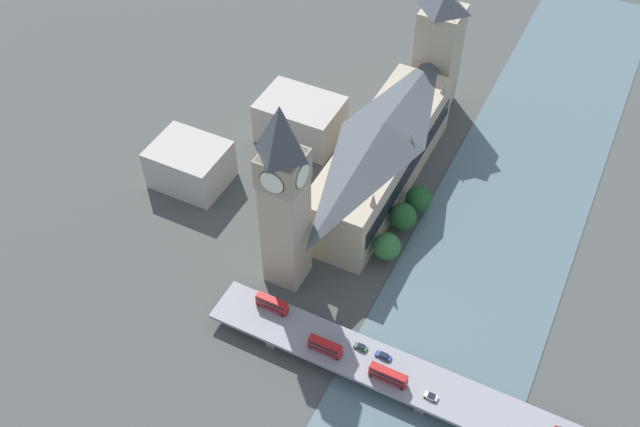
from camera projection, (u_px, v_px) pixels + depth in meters
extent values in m
plane|color=#424442|center=(407.00, 211.00, 254.76)|extent=(600.00, 600.00, 0.00)
cube|color=#4C6066|center=(494.00, 241.00, 244.75)|extent=(52.66, 360.00, 0.30)
cube|color=tan|center=(381.00, 161.00, 255.38)|extent=(22.52, 84.68, 23.60)
cube|color=black|center=(411.00, 168.00, 251.02)|extent=(0.40, 77.91, 7.08)
pyramid|color=#3D4247|center=(384.00, 129.00, 244.58)|extent=(22.07, 82.99, 5.96)
cone|color=gray|center=(444.00, 88.00, 261.42)|extent=(2.20, 2.20, 5.00)
cone|color=gray|center=(411.00, 139.00, 241.79)|extent=(2.20, 2.20, 5.00)
cone|color=gray|center=(373.00, 200.00, 222.15)|extent=(2.20, 2.20, 5.00)
cube|color=tan|center=(285.00, 220.00, 215.86)|extent=(11.76, 11.76, 52.99)
cube|color=gray|center=(283.00, 169.00, 200.37)|extent=(12.46, 12.46, 10.58)
cylinder|color=black|center=(302.00, 175.00, 198.52)|extent=(0.50, 7.97, 7.97)
cylinder|color=silver|center=(302.00, 176.00, 198.48)|extent=(0.62, 7.38, 7.38)
cylinder|color=black|center=(264.00, 162.00, 202.22)|extent=(0.50, 7.97, 7.97)
cylinder|color=silver|center=(264.00, 162.00, 202.26)|extent=(0.62, 7.38, 7.38)
cylinder|color=black|center=(293.00, 156.00, 204.06)|extent=(7.97, 0.50, 7.97)
cylinder|color=silver|center=(293.00, 156.00, 204.14)|extent=(7.38, 0.62, 7.38)
cylinder|color=black|center=(272.00, 182.00, 196.67)|extent=(7.97, 0.50, 7.97)
cylinder|color=silver|center=(272.00, 183.00, 196.60)|extent=(7.38, 0.62, 7.38)
pyramid|color=#383D42|center=(281.00, 131.00, 190.28)|extent=(11.99, 11.99, 17.04)
cube|color=tan|center=(437.00, 59.00, 280.96)|extent=(15.51, 15.51, 43.91)
pyramid|color=#3D4247|center=(445.00, 1.00, 262.37)|extent=(15.51, 15.51, 6.98)
cube|color=slate|center=(427.00, 392.00, 203.41)|extent=(3.00, 12.56, 4.08)
cube|color=slate|center=(280.00, 329.00, 218.12)|extent=(3.00, 12.56, 4.08)
cube|color=gray|center=(428.00, 387.00, 201.48)|extent=(137.32, 14.78, 1.20)
cube|color=red|center=(325.00, 349.00, 207.90)|extent=(10.38, 2.53, 1.88)
cube|color=black|center=(325.00, 348.00, 207.63)|extent=(9.34, 2.59, 0.83)
cube|color=red|center=(325.00, 345.00, 206.41)|extent=(10.17, 2.53, 2.21)
cube|color=black|center=(325.00, 345.00, 206.33)|extent=(9.34, 2.59, 1.06)
cube|color=#A01515|center=(325.00, 343.00, 205.54)|extent=(10.07, 2.40, 0.16)
cylinder|color=black|center=(314.00, 341.00, 210.56)|extent=(1.02, 0.28, 1.02)
cylinder|color=black|center=(310.00, 347.00, 209.15)|extent=(1.02, 0.28, 1.02)
cylinder|color=black|center=(340.00, 353.00, 207.91)|extent=(1.02, 0.28, 1.02)
cylinder|color=black|center=(337.00, 359.00, 206.51)|extent=(1.02, 0.28, 1.02)
cube|color=red|center=(388.00, 377.00, 201.40)|extent=(11.33, 2.45, 1.86)
cube|color=black|center=(388.00, 377.00, 201.13)|extent=(10.19, 2.51, 0.82)
cube|color=red|center=(388.00, 374.00, 199.93)|extent=(11.10, 2.45, 2.18)
cube|color=black|center=(388.00, 374.00, 199.85)|extent=(10.19, 2.51, 1.05)
cube|color=#A01515|center=(389.00, 372.00, 199.07)|extent=(10.99, 2.33, 0.16)
cylinder|color=black|center=(374.00, 369.00, 204.14)|extent=(1.12, 0.28, 1.12)
cylinder|color=black|center=(371.00, 375.00, 202.78)|extent=(1.12, 0.28, 1.12)
cylinder|color=black|center=(404.00, 382.00, 201.25)|extent=(1.12, 0.28, 1.12)
cylinder|color=black|center=(401.00, 389.00, 199.90)|extent=(1.12, 0.28, 1.12)
cube|color=red|center=(272.00, 306.00, 218.15)|extent=(10.42, 2.44, 2.04)
cube|color=black|center=(272.00, 305.00, 217.85)|extent=(9.38, 2.50, 0.90)
cube|color=red|center=(272.00, 302.00, 216.52)|extent=(10.21, 2.44, 2.40)
cube|color=black|center=(272.00, 301.00, 216.44)|extent=(9.38, 2.50, 1.15)
cube|color=#A01515|center=(272.00, 299.00, 215.59)|extent=(10.10, 2.32, 0.16)
cylinder|color=black|center=(262.00, 300.00, 220.82)|extent=(1.08, 0.28, 1.08)
cylinder|color=black|center=(258.00, 305.00, 219.47)|extent=(1.08, 0.28, 1.08)
cylinder|color=black|center=(286.00, 310.00, 218.20)|extent=(1.08, 0.28, 1.08)
cylinder|color=black|center=(283.00, 316.00, 216.84)|extent=(1.08, 0.28, 1.08)
cylinder|color=black|center=(556.00, 427.00, 192.29)|extent=(0.65, 0.22, 0.65)
cube|color=#2D5638|center=(361.00, 347.00, 209.14)|extent=(3.99, 1.74, 0.70)
cube|color=black|center=(361.00, 346.00, 208.65)|extent=(2.07, 1.56, 0.55)
cylinder|color=black|center=(357.00, 344.00, 210.27)|extent=(0.66, 0.22, 0.66)
cylinder|color=black|center=(355.00, 348.00, 209.32)|extent=(0.66, 0.22, 0.66)
cylinder|color=black|center=(366.00, 348.00, 209.34)|extent=(0.66, 0.22, 0.66)
cylinder|color=black|center=(364.00, 352.00, 208.39)|extent=(0.66, 0.22, 0.66)
cube|color=navy|center=(383.00, 356.00, 207.16)|extent=(4.76, 1.75, 0.61)
cube|color=black|center=(384.00, 355.00, 206.68)|extent=(2.48, 1.57, 0.56)
cylinder|color=black|center=(378.00, 352.00, 208.39)|extent=(0.63, 0.22, 0.63)
cylinder|color=black|center=(376.00, 356.00, 207.43)|extent=(0.63, 0.22, 0.63)
cylinder|color=black|center=(390.00, 357.00, 207.20)|extent=(0.63, 0.22, 0.63)
cylinder|color=black|center=(388.00, 361.00, 206.24)|extent=(0.63, 0.22, 0.63)
cube|color=silver|center=(431.00, 396.00, 198.21)|extent=(3.84, 1.77, 0.70)
cube|color=black|center=(431.00, 396.00, 197.75)|extent=(2.00, 1.59, 0.46)
cylinder|color=black|center=(427.00, 393.00, 199.33)|extent=(0.65, 0.22, 0.65)
cylinder|color=black|center=(425.00, 397.00, 198.36)|extent=(0.65, 0.22, 0.65)
cylinder|color=black|center=(437.00, 397.00, 198.43)|extent=(0.65, 0.22, 0.65)
cylinder|color=black|center=(435.00, 401.00, 197.46)|extent=(0.65, 0.22, 0.65)
cube|color=#A39E93|center=(300.00, 120.00, 275.93)|extent=(30.77, 22.09, 17.44)
cube|color=#A39E93|center=(190.00, 165.00, 259.60)|extent=(26.50, 21.42, 16.00)
cylinder|color=brown|center=(386.00, 257.00, 238.25)|extent=(0.70, 0.70, 2.96)
sphere|color=#2D6633|center=(387.00, 246.00, 234.30)|extent=(9.24, 9.24, 9.24)
cylinder|color=brown|center=(417.00, 209.00, 254.00)|extent=(0.70, 0.70, 2.08)
sphere|color=#1E4C23|center=(418.00, 199.00, 250.32)|extent=(9.39, 9.39, 9.39)
cylinder|color=brown|center=(401.00, 228.00, 247.17)|extent=(0.70, 0.70, 3.06)
sphere|color=#1E4C23|center=(403.00, 217.00, 243.06)|extent=(9.65, 9.65, 9.65)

